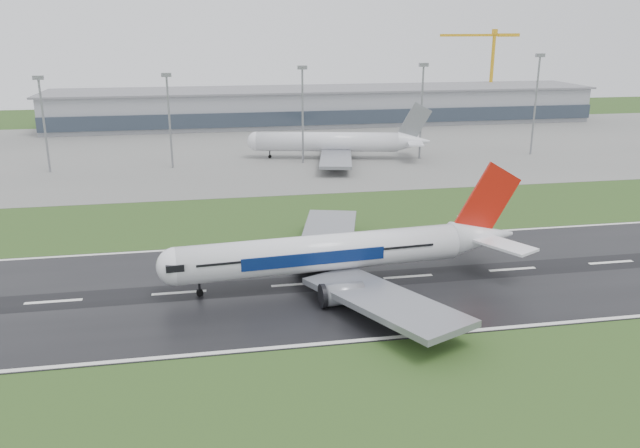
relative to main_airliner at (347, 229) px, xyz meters
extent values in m
plane|color=#264418|center=(31.23, -0.14, -9.55)|extent=(520.00, 520.00, 0.00)
cube|color=black|center=(31.23, -0.14, -9.50)|extent=(400.00, 45.00, 0.10)
cube|color=slate|center=(31.23, 124.86, -9.51)|extent=(400.00, 130.00, 0.08)
cube|color=gray|center=(31.23, 184.86, -2.05)|extent=(240.00, 36.00, 15.00)
cylinder|color=gray|center=(-70.13, 99.86, 4.28)|extent=(0.64, 0.64, 27.66)
cylinder|color=gray|center=(-33.65, 99.86, 4.43)|extent=(0.64, 0.64, 27.97)
cylinder|color=gray|center=(7.77, 99.86, 5.29)|extent=(0.64, 0.64, 29.69)
cylinder|color=gray|center=(47.30, 99.86, 5.49)|extent=(0.64, 0.64, 30.09)
cylinder|color=gray|center=(87.55, 99.86, 6.81)|extent=(0.64, 0.64, 32.72)
camera|label=1|loc=(-23.00, -100.97, 33.51)|focal=35.69mm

